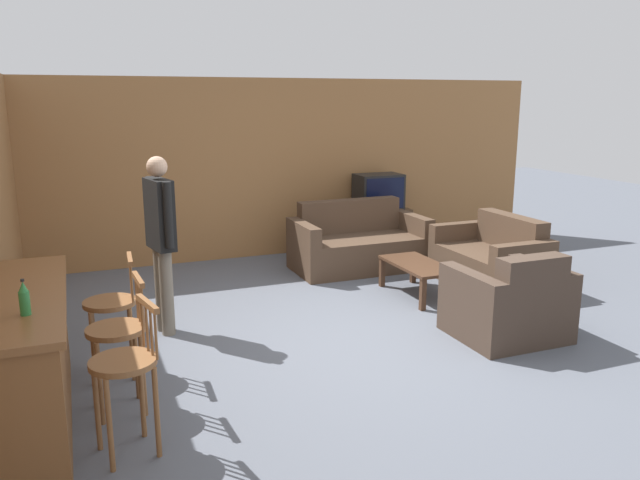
% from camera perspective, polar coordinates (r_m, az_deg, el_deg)
% --- Properties ---
extents(ground_plane, '(24.00, 24.00, 0.00)m').
position_cam_1_polar(ground_plane, '(6.17, 3.72, -9.25)').
color(ground_plane, '#565B66').
extents(wall_back, '(9.40, 0.08, 2.60)m').
position_cam_1_polar(wall_back, '(9.22, -6.11, 6.46)').
color(wall_back, '#9E6B3D').
rests_on(wall_back, ground_plane).
extents(bar_counter, '(0.55, 2.11, 0.99)m').
position_cam_1_polar(bar_counter, '(4.97, -24.94, -9.85)').
color(bar_counter, brown).
rests_on(bar_counter, ground_plane).
extents(bar_chair_near, '(0.51, 0.51, 1.03)m').
position_cam_1_polar(bar_chair_near, '(4.33, -17.32, -11.42)').
color(bar_chair_near, brown).
rests_on(bar_chair_near, ground_plane).
extents(bar_chair_mid, '(0.46, 0.46, 1.03)m').
position_cam_1_polar(bar_chair_mid, '(4.90, -17.94, -8.55)').
color(bar_chair_mid, brown).
rests_on(bar_chair_mid, ground_plane).
extents(bar_chair_far, '(0.46, 0.46, 1.03)m').
position_cam_1_polar(bar_chair_far, '(5.53, -18.47, -6.12)').
color(bar_chair_far, brown).
rests_on(bar_chair_far, ground_plane).
extents(couch_far, '(1.81, 0.95, 0.92)m').
position_cam_1_polar(couch_far, '(8.65, 3.48, -0.48)').
color(couch_far, '#4C3828').
rests_on(couch_far, ground_plane).
extents(armchair_near, '(1.01, 0.90, 0.89)m').
position_cam_1_polar(armchair_near, '(6.42, 16.89, -5.78)').
color(armchair_near, '#423328').
rests_on(armchair_near, ground_plane).
extents(loveseat_right, '(0.87, 1.45, 0.88)m').
position_cam_1_polar(loveseat_right, '(8.13, 15.40, -1.82)').
color(loveseat_right, '#4C3828').
rests_on(loveseat_right, ground_plane).
extents(coffee_table, '(0.53, 1.06, 0.40)m').
position_cam_1_polar(coffee_table, '(7.52, 8.96, -2.56)').
color(coffee_table, '#472D1E').
rests_on(coffee_table, ground_plane).
extents(tv_unit, '(0.96, 0.49, 0.64)m').
position_cam_1_polar(tv_unit, '(9.73, 5.28, 0.97)').
color(tv_unit, '#513823').
rests_on(tv_unit, ground_plane).
extents(tv, '(0.70, 0.46, 0.54)m').
position_cam_1_polar(tv, '(9.62, 5.36, 4.42)').
color(tv, black).
rests_on(tv, tv_unit).
extents(bottle, '(0.06, 0.06, 0.23)m').
position_cam_1_polar(bottle, '(4.31, -25.42, -4.88)').
color(bottle, '#2D7F3D').
rests_on(bottle, bar_counter).
extents(person_by_window, '(0.25, 0.54, 1.78)m').
position_cam_1_polar(person_by_window, '(6.30, -14.35, 0.50)').
color(person_by_window, '#756B5B').
rests_on(person_by_window, ground_plane).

